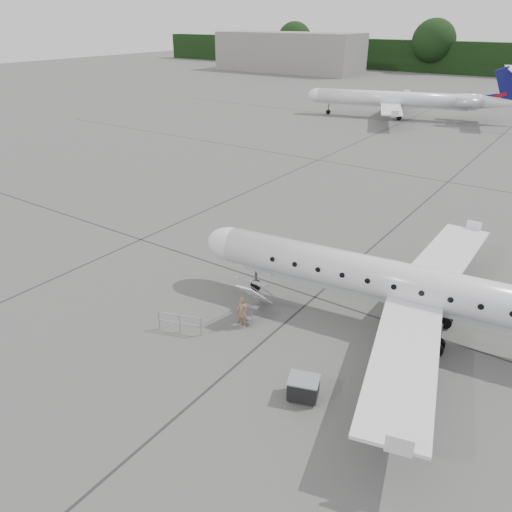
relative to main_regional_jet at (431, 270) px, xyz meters
The scene contains 8 objects.
ground 7.16m from the main_regional_jet, 103.15° to the right, with size 320.00×320.00×0.00m, color #575755.
terminal_building 126.10m from the main_regional_jet, 124.50° to the left, with size 40.00×14.00×10.00m, color gray.
main_regional_jet is the anchor object (origin of this frame).
airstair 8.69m from the main_regional_jet, 157.23° to the right, with size 0.85×2.44×2.19m, color silver, non-canonical shape.
passenger 9.21m from the main_regional_jet, 148.63° to the right, with size 0.62×0.40×1.69m, color #846448.
safety_railing 12.24m from the main_regional_jet, 145.43° to the right, with size 2.20×0.08×1.00m, color #95989D, non-canonical shape.
baggage_cart 8.30m from the main_regional_jet, 108.37° to the right, with size 1.19×0.97×1.03m, color black, non-canonical shape.
bg_regional_left 58.38m from the main_regional_jet, 112.32° to the left, with size 29.62×21.33×7.77m, color silver, non-canonical shape.
Camera 1 is at (6.46, -15.38, 14.15)m, focal length 35.00 mm.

